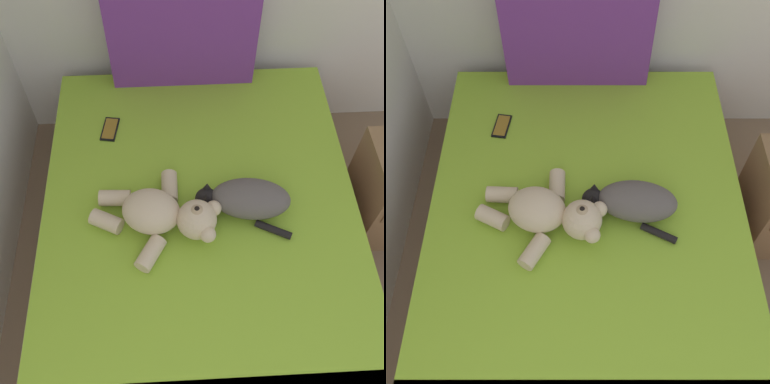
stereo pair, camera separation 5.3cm
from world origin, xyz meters
TOP-DOWN VIEW (x-y plane):
  - bed at (0.97, 2.61)m, footprint 1.45×1.94m
  - patterned_cushion at (0.93, 3.50)m, footprint 0.73×0.12m
  - cat at (1.17, 2.66)m, footprint 0.42×0.29m
  - teddy_bear at (0.81, 2.60)m, footprint 0.56×0.48m
  - cell_phone at (0.55, 3.15)m, footprint 0.09×0.16m

SIDE VIEW (x-z plane):
  - bed at x=0.97m, z-range 0.00..0.48m
  - cell_phone at x=0.55m, z-range 0.48..0.49m
  - cat at x=1.17m, z-range 0.48..0.63m
  - teddy_bear at x=0.81m, z-range 0.47..0.65m
  - patterned_cushion at x=0.93m, z-range 0.48..1.03m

